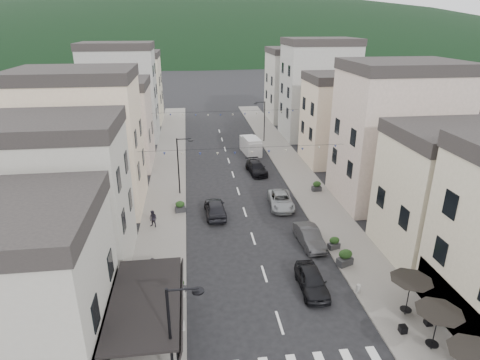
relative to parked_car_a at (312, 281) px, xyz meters
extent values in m
cube|color=slate|center=(-10.30, 23.16, -0.65)|extent=(4.00, 76.00, 0.12)
cube|color=slate|center=(4.70, 23.16, -0.65)|extent=(4.00, 76.00, 0.12)
ellipsoid|color=black|center=(-2.80, 291.16, -0.71)|extent=(640.00, 360.00, 70.00)
cube|color=black|center=(-10.30, -3.84, 2.49)|extent=(3.60, 7.50, 0.15)
cube|color=black|center=(-8.50, -3.84, 1.99)|extent=(0.34, 7.50, 0.99)
cylinder|color=black|center=(-8.60, -0.34, 0.89)|extent=(0.10, 0.10, 3.20)
cube|color=#AAA69C|center=(-17.30, 5.16, 4.29)|extent=(10.00, 7.00, 10.00)
cube|color=#262323|center=(-17.30, 5.16, 9.79)|extent=(10.20, 7.14, 1.00)
cube|color=beige|center=(-17.30, 15.16, 5.29)|extent=(10.00, 8.00, 12.00)
cube|color=#262323|center=(-17.30, 15.16, 11.79)|extent=(10.20, 8.16, 1.00)
cube|color=#AE9C8D|center=(-17.30, 27.16, 4.04)|extent=(10.00, 8.00, 9.50)
cube|color=#262323|center=(-17.30, 27.16, 9.29)|extent=(10.20, 8.16, 1.00)
cube|color=#999994|center=(-17.30, 39.16, 5.79)|extent=(10.00, 7.00, 13.00)
cube|color=#262323|center=(-17.30, 39.16, 12.79)|extent=(10.20, 7.14, 1.00)
cube|color=#C2B89A|center=(-17.30, 51.16, 4.79)|extent=(10.00, 9.00, 11.00)
cube|color=#262323|center=(-17.30, 51.16, 10.79)|extent=(10.20, 9.18, 1.00)
cube|color=#C2B89A|center=(11.70, 3.16, 3.79)|extent=(10.00, 7.00, 9.00)
cube|color=#262323|center=(11.70, 3.16, 8.79)|extent=(10.20, 7.14, 1.00)
cube|color=#AE9C8D|center=(11.70, 13.16, 5.54)|extent=(10.00, 8.00, 12.50)
cube|color=#262323|center=(11.70, 13.16, 12.29)|extent=(10.20, 8.16, 1.00)
cube|color=beige|center=(11.70, 25.16, 4.29)|extent=(10.00, 7.00, 10.00)
cube|color=#262323|center=(11.70, 25.16, 9.79)|extent=(10.20, 7.14, 1.00)
cube|color=#999994|center=(11.70, 37.16, 6.04)|extent=(10.00, 8.00, 13.50)
cube|color=#262323|center=(11.70, 37.16, 13.29)|extent=(10.20, 8.16, 1.00)
cube|color=#AAA69C|center=(11.70, 49.16, 5.04)|extent=(10.00, 9.00, 11.50)
cube|color=#262323|center=(11.70, 49.16, 11.29)|extent=(10.20, 9.18, 1.00)
cone|color=black|center=(4.90, -8.84, 1.66)|extent=(2.50, 2.50, 0.55)
cylinder|color=black|center=(4.90, -6.04, 0.56)|extent=(0.06, 0.06, 2.30)
cone|color=black|center=(4.90, -6.04, 1.66)|extent=(2.50, 2.50, 0.55)
cylinder|color=black|center=(4.90, -6.04, -0.22)|extent=(0.70, 0.70, 0.04)
cylinder|color=black|center=(4.90, -3.24, 0.56)|extent=(0.06, 0.06, 2.30)
cone|color=black|center=(4.90, -3.24, 1.66)|extent=(2.50, 2.50, 0.55)
cylinder|color=black|center=(4.90, -3.24, -0.22)|extent=(0.70, 0.70, 0.04)
cylinder|color=black|center=(-8.90, -6.84, 2.29)|extent=(0.14, 0.14, 6.00)
cylinder|color=black|center=(-8.20, -6.84, 5.19)|extent=(1.40, 0.10, 0.10)
cylinder|color=black|center=(-7.55, -6.84, 5.04)|extent=(0.56, 0.56, 0.08)
cylinder|color=black|center=(-8.90, 17.16, 2.29)|extent=(0.14, 0.14, 6.00)
cylinder|color=black|center=(-8.20, 17.16, 5.19)|extent=(1.40, 0.10, 0.10)
cylinder|color=black|center=(-7.55, 17.16, 5.04)|extent=(0.56, 0.56, 0.08)
cylinder|color=black|center=(3.30, 35.16, 2.29)|extent=(0.14, 0.14, 6.00)
cylinder|color=black|center=(2.60, 35.16, 5.19)|extent=(1.40, 0.10, 0.10)
cylinder|color=black|center=(1.95, 35.16, 5.04)|extent=(0.56, 0.56, 0.08)
cylinder|color=gray|center=(-8.50, -2.84, -0.29)|extent=(0.26, 0.26, 0.60)
cylinder|color=gray|center=(-8.50, 0.16, -0.29)|extent=(0.26, 0.26, 0.60)
cylinder|color=gray|center=(2.90, -0.84, -0.29)|extent=(0.26, 0.26, 0.60)
cylinder|color=black|center=(-2.80, 13.16, 5.29)|extent=(19.00, 0.02, 0.02)
cone|color=beige|center=(-11.51, 13.16, 5.10)|extent=(0.28, 0.28, 0.24)
cone|color=navy|center=(-9.93, 13.16, 5.01)|extent=(0.28, 0.28, 0.24)
cone|color=beige|center=(-8.34, 13.16, 4.93)|extent=(0.28, 0.28, 0.24)
cone|color=navy|center=(-6.76, 13.16, 4.87)|extent=(0.28, 0.28, 0.24)
cone|color=beige|center=(-5.17, 13.16, 4.82)|extent=(0.28, 0.28, 0.24)
cone|color=navy|center=(-3.59, 13.16, 4.80)|extent=(0.28, 0.28, 0.24)
cone|color=beige|center=(-2.01, 13.16, 4.80)|extent=(0.28, 0.28, 0.24)
cone|color=navy|center=(-0.42, 13.16, 4.82)|extent=(0.28, 0.28, 0.24)
cone|color=beige|center=(1.16, 13.16, 4.87)|extent=(0.28, 0.28, 0.24)
cone|color=navy|center=(2.74, 13.16, 4.93)|extent=(0.28, 0.28, 0.24)
cone|color=beige|center=(4.33, 13.16, 5.01)|extent=(0.28, 0.28, 0.24)
cone|color=navy|center=(5.91, 13.16, 5.10)|extent=(0.28, 0.28, 0.24)
cylinder|color=black|center=(-2.80, 29.16, 5.29)|extent=(19.00, 0.02, 0.02)
cone|color=beige|center=(-11.51, 29.16, 5.10)|extent=(0.28, 0.28, 0.24)
cone|color=navy|center=(-9.93, 29.16, 5.01)|extent=(0.28, 0.28, 0.24)
cone|color=beige|center=(-8.34, 29.16, 4.93)|extent=(0.28, 0.28, 0.24)
cone|color=navy|center=(-6.76, 29.16, 4.87)|extent=(0.28, 0.28, 0.24)
cone|color=beige|center=(-5.17, 29.16, 4.82)|extent=(0.28, 0.28, 0.24)
cone|color=navy|center=(-3.59, 29.16, 4.80)|extent=(0.28, 0.28, 0.24)
cone|color=beige|center=(-2.01, 29.16, 4.80)|extent=(0.28, 0.28, 0.24)
cone|color=navy|center=(-0.42, 29.16, 4.82)|extent=(0.28, 0.28, 0.24)
cone|color=beige|center=(1.16, 29.16, 4.87)|extent=(0.28, 0.28, 0.24)
cone|color=navy|center=(2.74, 29.16, 4.93)|extent=(0.28, 0.28, 0.24)
cone|color=beige|center=(4.33, 29.16, 5.01)|extent=(0.28, 0.28, 0.24)
cone|color=navy|center=(5.91, 29.16, 5.10)|extent=(0.28, 0.28, 0.24)
imported|color=black|center=(0.00, 0.00, 0.00)|extent=(1.78, 4.22, 1.42)
imported|color=#333335|center=(1.52, 5.68, 0.00)|extent=(1.74, 4.37, 1.41)
imported|color=#95989D|center=(0.82, 12.91, -0.05)|extent=(2.52, 4.89, 1.32)
imported|color=black|center=(0.00, 22.26, -0.05)|extent=(2.34, 4.72, 1.32)
imported|color=black|center=(-5.60, 11.76, 0.06)|extent=(1.97, 4.57, 1.54)
cube|color=silver|center=(0.48, 29.98, 0.27)|extent=(2.45, 4.93, 1.97)
cube|color=silver|center=(0.56, 29.39, 1.31)|extent=(2.20, 3.36, 0.49)
cylinder|color=black|center=(-0.08, 28.12, -0.37)|extent=(0.33, 0.72, 0.69)
cylinder|color=black|center=(1.49, 28.32, -0.37)|extent=(0.33, 0.72, 0.69)
cylinder|color=black|center=(-0.52, 31.64, -0.37)|extent=(0.33, 0.72, 0.69)
cylinder|color=black|center=(1.04, 31.84, -0.37)|extent=(0.33, 0.72, 0.69)
imported|color=black|center=(-10.41, 1.87, 0.38)|extent=(0.82, 0.67, 1.94)
imported|color=black|center=(-11.06, 10.06, 0.17)|extent=(0.93, 0.87, 1.53)
cube|color=#2B2B2E|center=(-8.80, 0.71, -0.37)|extent=(1.02, 0.82, 0.45)
ellipsoid|color=black|center=(-8.80, 0.71, 0.12)|extent=(0.79, 0.50, 0.57)
cube|color=#28292B|center=(-8.80, 12.74, -0.35)|extent=(1.04, 0.66, 0.49)
ellipsoid|color=black|center=(-8.80, 12.74, 0.19)|extent=(0.86, 0.55, 0.63)
cube|color=#2D2D30|center=(3.20, 2.35, -0.31)|extent=(1.29, 0.99, 0.57)
ellipsoid|color=black|center=(3.20, 2.35, 0.32)|extent=(1.00, 0.64, 0.73)
cube|color=#333235|center=(3.20, 4.64, -0.36)|extent=(1.01, 0.73, 0.45)
ellipsoid|color=black|center=(3.20, 4.64, 0.13)|extent=(0.80, 0.51, 0.58)
cube|color=#29292C|center=(5.34, 15.94, -0.35)|extent=(0.99, 0.57, 0.49)
ellipsoid|color=black|center=(5.34, 15.94, 0.19)|extent=(0.85, 0.54, 0.62)
camera|label=1|loc=(-7.57, -21.43, 16.03)|focal=30.00mm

